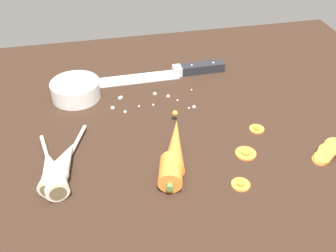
# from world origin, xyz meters

# --- Properties ---
(ground_plane) EXTENTS (1.20, 0.90, 0.04)m
(ground_plane) POSITION_xyz_m (0.00, 0.00, -0.02)
(ground_plane) COLOR #332116
(chefs_knife) EXTENTS (0.35, 0.05, 0.04)m
(chefs_knife) POSITION_xyz_m (0.01, 0.20, 0.01)
(chefs_knife) COLOR silver
(chefs_knife) RESTS_ON ground_plane
(whole_carrot) EXTENTS (0.09, 0.22, 0.04)m
(whole_carrot) POSITION_xyz_m (-0.01, -0.11, 0.02)
(whole_carrot) COLOR orange
(whole_carrot) RESTS_ON ground_plane
(parsnip_front) EXTENTS (0.09, 0.19, 0.04)m
(parsnip_front) POSITION_xyz_m (-0.21, -0.10, 0.02)
(parsnip_front) COLOR silver
(parsnip_front) RESTS_ON ground_plane
(parsnip_mid_left) EXTENTS (0.06, 0.17, 0.04)m
(parsnip_mid_left) POSITION_xyz_m (-0.23, -0.11, 0.02)
(parsnip_mid_left) COLOR silver
(parsnip_mid_left) RESTS_ON ground_plane
(carrot_slice_stack) EXTENTS (0.07, 0.05, 0.03)m
(carrot_slice_stack) POSITION_xyz_m (0.27, -0.16, 0.01)
(carrot_slice_stack) COLOR orange
(carrot_slice_stack) RESTS_ON ground_plane
(carrot_slice_stray_near) EXTENTS (0.03, 0.03, 0.01)m
(carrot_slice_stray_near) POSITION_xyz_m (0.18, -0.05, 0.00)
(carrot_slice_stray_near) COLOR orange
(carrot_slice_stray_near) RESTS_ON ground_plane
(carrot_slice_stray_mid) EXTENTS (0.03, 0.03, 0.01)m
(carrot_slice_stray_mid) POSITION_xyz_m (0.09, -0.19, 0.00)
(carrot_slice_stray_mid) COLOR orange
(carrot_slice_stray_mid) RESTS_ON ground_plane
(carrot_slice_stray_far) EXTENTS (0.04, 0.04, 0.01)m
(carrot_slice_stray_far) POSITION_xyz_m (0.13, -0.12, 0.00)
(carrot_slice_stray_far) COLOR orange
(carrot_slice_stray_far) RESTS_ON ground_plane
(prep_bowl) EXTENTS (0.11, 0.11, 0.04)m
(prep_bowl) POSITION_xyz_m (-0.18, 0.15, 0.02)
(prep_bowl) COLOR white
(prep_bowl) RESTS_ON ground_plane
(mince_crumbs) EXTENTS (0.20, 0.08, 0.01)m
(mince_crumbs) POSITION_xyz_m (-0.03, 0.10, 0.00)
(mince_crumbs) COLOR silver
(mince_crumbs) RESTS_ON ground_plane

